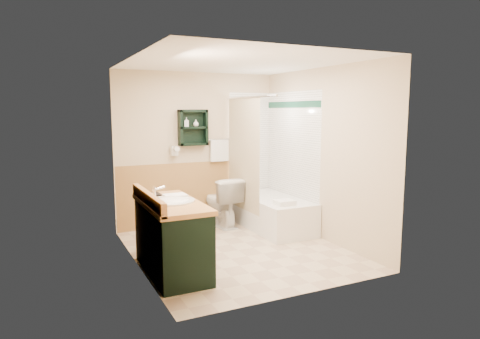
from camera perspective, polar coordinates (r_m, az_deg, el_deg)
name	(u,v)px	position (r m, az deg, el deg)	size (l,w,h in m)	color
floor	(238,250)	(5.68, -0.26, -10.70)	(3.00, 3.00, 0.00)	beige
back_wall	(197,149)	(6.82, -5.76, 2.70)	(2.60, 0.04, 2.40)	beige
left_wall	(133,165)	(5.01, -14.05, 0.63)	(0.04, 3.00, 2.40)	beige
right_wall	(323,154)	(6.10, 11.00, 1.99)	(0.04, 3.00, 2.40)	beige
ceiling	(238,61)	(5.42, -0.28, 14.33)	(2.60, 3.00, 0.04)	white
wainscot_left	(138,224)	(5.14, -13.41, -7.10)	(2.98, 2.98, 1.00)	tan
wainscot_back	(198,193)	(6.89, -5.58, -3.13)	(2.58, 2.58, 1.00)	tan
mirror_frame	(148,141)	(4.45, -12.11, 3.70)	(1.30, 1.30, 1.00)	#936130
mirror_glass	(149,141)	(4.45, -12.04, 3.70)	(1.20, 1.20, 0.90)	white
tile_right	(291,160)	(6.71, 6.88, 1.31)	(1.50, 1.50, 2.10)	white
tile_back	(255,156)	(7.21, 2.07, 1.81)	(0.95, 0.95, 2.10)	white
tile_accent	(292,105)	(6.66, 6.93, 8.59)	(1.50, 1.50, 0.10)	#134331
wall_shelf	(193,128)	(6.66, -6.27, 5.58)	(0.45, 0.15, 0.55)	black
hair_dryer	(174,151)	(6.61, -8.76, 2.48)	(0.10, 0.24, 0.18)	silver
towel_bar	(219,139)	(6.87, -2.83, 4.02)	(0.40, 0.06, 0.40)	silver
curtain_rod	(249,97)	(6.30, 1.18, 9.60)	(0.03, 0.03, 1.60)	silver
shower_curtain	(243,154)	(6.49, 0.46, 2.03)	(1.05, 1.05, 1.70)	#BCAB8E
vanity	(172,237)	(4.89, -9.07, -8.91)	(0.59, 1.28, 0.81)	black
bathtub	(272,213)	(6.64, 4.35, -5.81)	(0.73, 1.50, 0.49)	white
toilet	(221,202)	(6.75, -2.49, -4.35)	(0.44, 0.78, 0.77)	white
counter_towel	(175,196)	(4.98, -8.66, -3.53)	(0.25, 0.20, 0.04)	silver
vanity_book	(147,187)	(5.14, -12.33, -2.30)	(0.16, 0.02, 0.21)	black
tub_towel	(284,202)	(6.09, 5.95, -4.40)	(0.27, 0.22, 0.07)	silver
soap_bottle_a	(187,125)	(6.62, -7.14, 5.97)	(0.06, 0.14, 0.07)	white
soap_bottle_b	(196,124)	(6.66, -5.91, 6.08)	(0.08, 0.11, 0.08)	white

